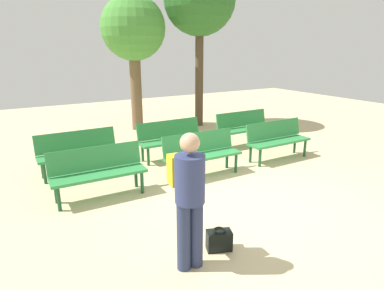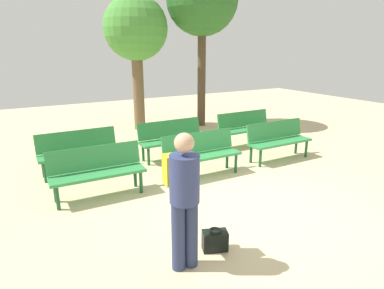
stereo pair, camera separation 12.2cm
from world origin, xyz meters
name	(u,v)px [view 1 (the left image)]	position (x,y,z in m)	size (l,w,h in m)	color
ground_plane	(252,205)	(0.00, 0.00, 0.00)	(24.00, 24.00, 0.00)	#CCB789
bench_r0_c0	(98,169)	(-2.08, 1.62, 0.50)	(1.61, 0.52, 0.87)	#2D8442
bench_r0_c1	(201,151)	(-0.01, 1.58, 0.50)	(1.61, 0.50, 0.87)	#2D8442
bench_r0_c2	(277,138)	(2.06, 1.59, 0.50)	(1.60, 0.49, 0.87)	#2D8442
bench_r1_c0	(78,150)	(-2.13, 2.95, 0.50)	(1.60, 0.48, 0.87)	#2D8442
bench_r1_c1	(171,137)	(-0.02, 2.90, 0.50)	(1.60, 0.50, 0.87)	#2D8442
bench_r1_c2	(244,126)	(2.16, 2.92, 0.50)	(1.60, 0.49, 0.87)	#2D8442
tree_0	(200,0)	(2.32, 5.47, 3.89)	(2.21, 2.21, 5.04)	#4C3A28
tree_1	(133,30)	(0.35, 5.99, 2.99)	(1.91, 1.91, 4.02)	brown
visitor_with_backpack	(189,193)	(-1.69, -0.82, 0.94)	(0.37, 0.55, 1.65)	navy
handbag	(219,240)	(-1.19, -0.75, 0.13)	(0.36, 0.28, 0.29)	black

